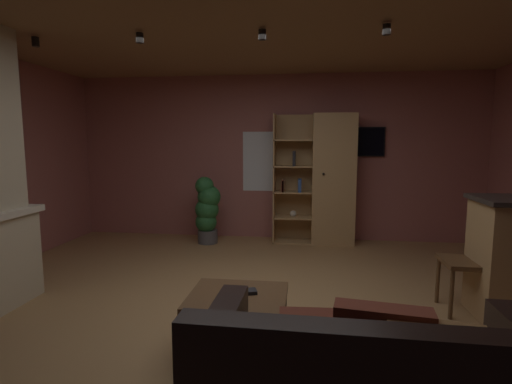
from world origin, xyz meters
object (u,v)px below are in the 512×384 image
Objects in this scene: bookshelf_cabinet at (328,180)px; coffee_table at (237,306)px; dining_chair at (477,255)px; table_book_0 at (248,292)px; potted_floor_plant at (207,209)px; wall_mounted_tv at (358,142)px; table_book_1 at (236,293)px.

coffee_table is at bearing -103.81° from bookshelf_cabinet.
coffee_table is 2.22m from dining_chair.
table_book_0 is 3.18m from potted_floor_plant.
table_book_1 is at bearing -109.41° from wall_mounted_tv.
wall_mounted_tv reaches higher than table_book_0.
wall_mounted_tv is (1.26, 3.49, 1.19)m from coffee_table.
bookshelf_cabinet is at bearing 8.14° from potted_floor_plant.
table_book_1 is at bearing -153.28° from dining_chair.
potted_floor_plant is (-0.99, 3.02, 0.19)m from coffee_table.
coffee_table is 6.48× the size of table_book_1.
table_book_0 is at bearing -154.90° from dining_chair.
dining_chair reaches higher than table_book_0.
table_book_0 is 1.09× the size of table_book_1.
bookshelf_cabinet is 0.76m from wall_mounted_tv.
table_book_1 is at bearing -124.38° from table_book_0.
dining_chair is at bearing 24.97° from coffee_table.
bookshelf_cabinet reaches higher than dining_chair.
potted_floor_plant is at bearing 145.18° from dining_chair.
dining_chair is 0.90× the size of potted_floor_plant.
bookshelf_cabinet is 2.12× the size of dining_chair.
bookshelf_cabinet is 2.47× the size of wall_mounted_tv.
dining_chair is 1.17× the size of wall_mounted_tv.
wall_mounted_tv is at bearing 70.12° from coffee_table.
table_book_1 is (-0.07, -0.10, 0.03)m from table_book_0.
table_book_1 reaches higher than coffee_table.
dining_chair is (1.93, 0.90, 0.08)m from table_book_0.
wall_mounted_tv reaches higher than coffee_table.
potted_floor_plant is 1.29× the size of wall_mounted_tv.
coffee_table is at bearing 95.49° from table_book_1.
wall_mounted_tv is at bearing 106.27° from dining_chair.
dining_chair is 3.65m from potted_floor_plant.
wall_mounted_tv is at bearing 11.73° from potted_floor_plant.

